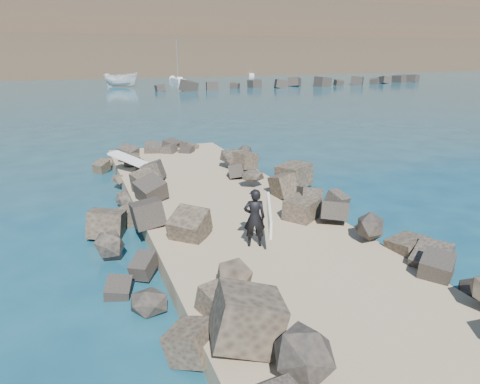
{
  "coord_description": "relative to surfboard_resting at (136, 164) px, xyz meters",
  "views": [
    {
      "loc": [
        -4.8,
        -13.05,
        5.76
      ],
      "look_at": [
        0.0,
        -1.0,
        1.5
      ],
      "focal_mm": 32.0,
      "sensor_mm": 36.0,
      "label": 1
    }
  ],
  "objects": [
    {
      "name": "ground",
      "position": [
        2.31,
        -5.66,
        -1.04
      ],
      "size": [
        800.0,
        800.0,
        0.0
      ],
      "primitive_type": "plane",
      "color": "#0F384C",
      "rests_on": "ground"
    },
    {
      "name": "jetty",
      "position": [
        2.31,
        -7.66,
        -0.74
      ],
      "size": [
        6.0,
        26.0,
        0.6
      ],
      "primitive_type": "cube",
      "color": "#8C7759",
      "rests_on": "ground"
    },
    {
      "name": "riprap_left",
      "position": [
        -0.59,
        -7.16,
        -0.54
      ],
      "size": [
        2.6,
        22.0,
        1.0
      ],
      "primitive_type": "cube",
      "color": "black",
      "rests_on": "ground"
    },
    {
      "name": "riprap_right",
      "position": [
        5.21,
        -7.16,
        -0.54
      ],
      "size": [
        2.6,
        22.0,
        1.0
      ],
      "primitive_type": "cube",
      "color": "black",
      "rests_on": "ground"
    },
    {
      "name": "breakwater_secondary",
      "position": [
        37.31,
        49.34,
        -0.44
      ],
      "size": [
        52.0,
        4.0,
        1.2
      ],
      "primitive_type": "cube",
      "color": "black",
      "rests_on": "ground"
    },
    {
      "name": "headland",
      "position": [
        12.31,
        154.34,
        14.96
      ],
      "size": [
        360.0,
        140.0,
        32.0
      ],
      "primitive_type": "cube",
      "color": "#2D4919",
      "rests_on": "ground"
    },
    {
      "name": "surfboard_resting",
      "position": [
        0.0,
        0.0,
        0.0
      ],
      "size": [
        2.24,
        2.44,
        0.09
      ],
      "primitive_type": "cube",
      "rotation": [
        0.0,
        0.0,
        0.71
      ],
      "color": "white",
      "rests_on": "riprap_left"
    },
    {
      "name": "boat_imported",
      "position": [
        6.55,
        59.31,
        0.19
      ],
      "size": [
        6.6,
        5.66,
        2.47
      ],
      "primitive_type": "imported",
      "rotation": [
        0.0,
        0.0,
        0.95
      ],
      "color": "silver",
      "rests_on": "ground"
    },
    {
      "name": "surfer_with_board",
      "position": [
        1.98,
        -8.72,
        0.39
      ],
      "size": [
        1.23,
        1.92,
        1.66
      ],
      "color": "black",
      "rests_on": "jetty"
    },
    {
      "name": "sailboat_f",
      "position": [
        41.71,
        86.04,
        -0.7
      ],
      "size": [
        1.9,
        5.8,
        7.01
      ],
      "color": "silver",
      "rests_on": "ground"
    },
    {
      "name": "sailboat_d",
      "position": [
        18.93,
        68.98,
        -0.7
      ],
      "size": [
        1.51,
        6.84,
        8.28
      ],
      "color": "silver",
      "rests_on": "ground"
    }
  ]
}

